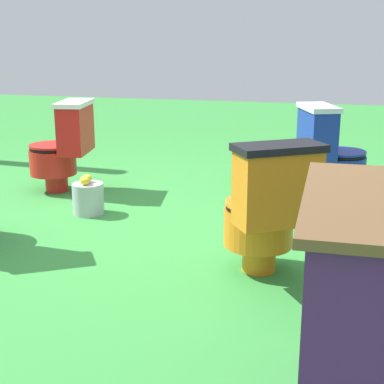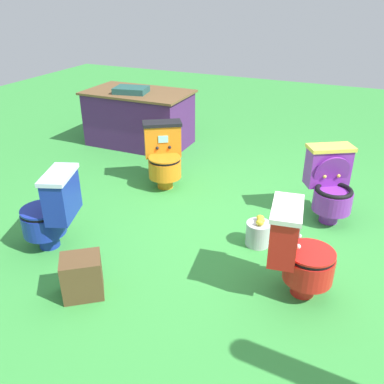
{
  "view_description": "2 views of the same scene",
  "coord_description": "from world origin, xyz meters",
  "views": [
    {
      "loc": [
        -1.46,
        3.53,
        1.25
      ],
      "look_at": [
        -0.65,
        0.26,
        0.31
      ],
      "focal_mm": 53.94,
      "sensor_mm": 36.0,
      "label": 1
    },
    {
      "loc": [
        0.92,
        -3.18,
        2.12
      ],
      "look_at": [
        -0.34,
        -0.34,
        0.54
      ],
      "focal_mm": 38.66,
      "sensor_mm": 36.0,
      "label": 2
    }
  ],
  "objects": [
    {
      "name": "small_crate",
      "position": [
        -0.83,
        -1.26,
        0.16
      ],
      "size": [
        0.38,
        0.37,
        0.33
      ],
      "primitive_type": "cube",
      "rotation": [
        0.0,
        0.0,
        3.78
      ],
      "color": "brown",
      "rests_on": "ground"
    },
    {
      "name": "toilet_blue",
      "position": [
        -1.45,
        -0.84,
        0.37
      ],
      "size": [
        0.6,
        0.55,
        0.73
      ],
      "rotation": [
        0.0,
        0.0,
        1.92
      ],
      "color": "#192D9E",
      "rests_on": "ground"
    },
    {
      "name": "ground",
      "position": [
        0.0,
        0.0,
        0.0
      ],
      "size": [
        14.0,
        14.0,
        0.0
      ],
      "primitive_type": "plane",
      "color": "green"
    },
    {
      "name": "toilet_orange",
      "position": [
        -1.15,
        0.69,
        0.37
      ],
      "size": [
        0.6,
        0.63,
        0.73
      ],
      "rotation": [
        0.0,
        0.0,
        3.72
      ],
      "color": "orange",
      "rests_on": "ground"
    },
    {
      "name": "toilet_red",
      "position": [
        0.61,
        -0.58,
        0.37
      ],
      "size": [
        0.55,
        0.47,
        0.73
      ],
      "rotation": [
        0.0,
        0.0,
        4.86
      ],
      "color": "red",
      "rests_on": "ground"
    },
    {
      "name": "lemon_bucket",
      "position": [
        0.19,
        -0.07,
        0.12
      ],
      "size": [
        0.22,
        0.22,
        0.28
      ],
      "color": "#B7B7BF",
      "rests_on": "ground"
    }
  ]
}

